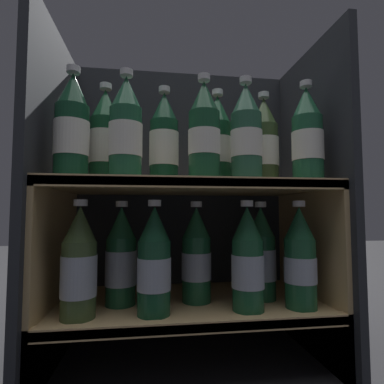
% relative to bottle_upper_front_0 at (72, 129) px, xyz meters
% --- Properties ---
extents(fridge_back_wall, '(0.71, 0.02, 0.84)m').
position_rel_bottle_upper_front_0_xyz_m(fridge_back_wall, '(0.27, 0.29, -0.14)').
color(fridge_back_wall, '#23262B').
rests_on(fridge_back_wall, ground_plane).
extents(fridge_side_left, '(0.02, 0.38, 0.84)m').
position_rel_bottle_upper_front_0_xyz_m(fridge_side_left, '(-0.07, 0.11, -0.14)').
color(fridge_side_left, '#23262B').
rests_on(fridge_side_left, ground_plane).
extents(fridge_side_right, '(0.02, 0.38, 0.84)m').
position_rel_bottle_upper_front_0_xyz_m(fridge_side_right, '(0.62, 0.11, -0.14)').
color(fridge_side_right, '#23262B').
rests_on(fridge_side_right, ground_plane).
extents(shelf_lower, '(0.67, 0.34, 0.16)m').
position_rel_bottle_upper_front_0_xyz_m(shelf_lower, '(0.27, 0.09, -0.43)').
color(shelf_lower, tan).
rests_on(shelf_lower, ground_plane).
extents(shelf_upper, '(0.67, 0.34, 0.45)m').
position_rel_bottle_upper_front_0_xyz_m(shelf_upper, '(0.27, 0.10, -0.22)').
color(shelf_upper, tan).
rests_on(shelf_upper, ground_plane).
extents(bottle_upper_front_0, '(0.08, 0.08, 0.25)m').
position_rel_bottle_upper_front_0_xyz_m(bottle_upper_front_0, '(0.00, 0.00, 0.00)').
color(bottle_upper_front_0, '#144228').
rests_on(bottle_upper_front_0, shelf_upper).
extents(bottle_upper_front_1, '(0.08, 0.08, 0.25)m').
position_rel_bottle_upper_front_0_xyz_m(bottle_upper_front_1, '(0.12, -0.00, 0.00)').
color(bottle_upper_front_1, '#1E5638').
rests_on(bottle_upper_front_1, shelf_upper).
extents(bottle_upper_front_2, '(0.08, 0.08, 0.25)m').
position_rel_bottle_upper_front_0_xyz_m(bottle_upper_front_2, '(0.30, 0.00, 0.00)').
color(bottle_upper_front_2, '#194C2D').
rests_on(bottle_upper_front_2, shelf_upper).
extents(bottle_upper_front_3, '(0.08, 0.08, 0.25)m').
position_rel_bottle_upper_front_0_xyz_m(bottle_upper_front_3, '(0.40, 0.00, 0.00)').
color(bottle_upper_front_3, '#285B42').
rests_on(bottle_upper_front_3, shelf_upper).
extents(bottle_upper_front_4, '(0.08, 0.08, 0.25)m').
position_rel_bottle_upper_front_0_xyz_m(bottle_upper_front_4, '(0.55, 0.00, 0.00)').
color(bottle_upper_front_4, '#1E5638').
rests_on(bottle_upper_front_4, shelf_upper).
extents(bottle_upper_back_0, '(0.08, 0.08, 0.25)m').
position_rel_bottle_upper_front_0_xyz_m(bottle_upper_back_0, '(0.06, 0.08, -0.00)').
color(bottle_upper_back_0, '#194C2D').
rests_on(bottle_upper_back_0, shelf_upper).
extents(bottle_upper_back_1, '(0.08, 0.08, 0.25)m').
position_rel_bottle_upper_front_0_xyz_m(bottle_upper_back_1, '(0.21, 0.08, -0.00)').
color(bottle_upper_back_1, '#144228').
rests_on(bottle_upper_back_1, shelf_upper).
extents(bottle_upper_back_2, '(0.08, 0.08, 0.25)m').
position_rel_bottle_upper_front_0_xyz_m(bottle_upper_back_2, '(0.35, 0.08, 0.00)').
color(bottle_upper_back_2, '#194C2D').
rests_on(bottle_upper_back_2, shelf_upper).
extents(bottle_upper_back_3, '(0.08, 0.08, 0.25)m').
position_rel_bottle_upper_front_0_xyz_m(bottle_upper_back_3, '(0.47, 0.08, -0.00)').
color(bottle_upper_back_3, '#384C28').
rests_on(bottle_upper_back_3, shelf_upper).
extents(bottle_lower_front_0, '(0.08, 0.08, 0.25)m').
position_rel_bottle_upper_front_0_xyz_m(bottle_lower_front_0, '(0.02, -0.00, -0.30)').
color(bottle_lower_front_0, '#384C28').
rests_on(bottle_lower_front_0, shelf_lower).
extents(bottle_lower_front_1, '(0.08, 0.08, 0.25)m').
position_rel_bottle_upper_front_0_xyz_m(bottle_lower_front_1, '(0.18, 0.00, -0.30)').
color(bottle_lower_front_1, '#144228').
rests_on(bottle_lower_front_1, shelf_lower).
extents(bottle_lower_front_2, '(0.08, 0.08, 0.25)m').
position_rel_bottle_upper_front_0_xyz_m(bottle_lower_front_2, '(0.40, 0.00, -0.30)').
color(bottle_lower_front_2, '#194C2D').
rests_on(bottle_lower_front_2, shelf_lower).
extents(bottle_lower_front_3, '(0.08, 0.08, 0.25)m').
position_rel_bottle_upper_front_0_xyz_m(bottle_lower_front_3, '(0.53, 0.00, -0.30)').
color(bottle_lower_front_3, '#194C2D').
rests_on(bottle_lower_front_3, shelf_lower).
extents(bottle_lower_back_0, '(0.08, 0.08, 0.25)m').
position_rel_bottle_upper_front_0_xyz_m(bottle_lower_back_0, '(0.10, 0.08, -0.30)').
color(bottle_lower_back_0, '#194C2D').
rests_on(bottle_lower_back_0, shelf_lower).
extents(bottle_lower_back_1, '(0.08, 0.08, 0.25)m').
position_rel_bottle_upper_front_0_xyz_m(bottle_lower_back_1, '(0.29, 0.08, -0.30)').
color(bottle_lower_back_1, '#194C2D').
rests_on(bottle_lower_back_1, shelf_lower).
extents(bottle_lower_back_2, '(0.08, 0.08, 0.25)m').
position_rel_bottle_upper_front_0_xyz_m(bottle_lower_back_2, '(0.46, 0.08, -0.30)').
color(bottle_lower_back_2, '#194C2D').
rests_on(bottle_lower_back_2, shelf_lower).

